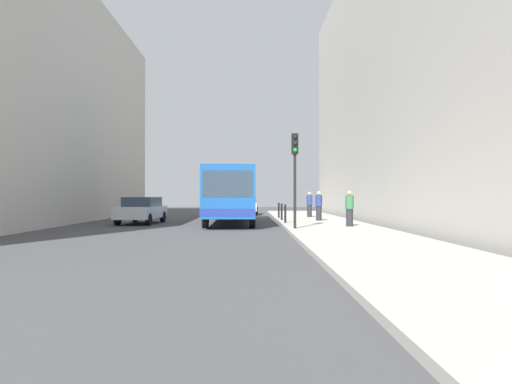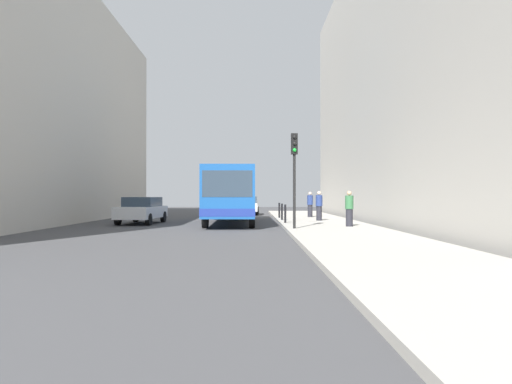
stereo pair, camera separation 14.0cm
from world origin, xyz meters
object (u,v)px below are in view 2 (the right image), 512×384
(bollard_near, at_px, (285,214))
(pedestrian_far_sidewalk, at_px, (310,204))
(car_beside_bus, at_px, (142,210))
(pedestrian_mid_sidewalk, at_px, (319,206))
(bollard_far, at_px, (279,210))
(traffic_light, at_px, (294,162))
(pedestrian_near_signal, at_px, (349,209))
(car_behind_bus, at_px, (247,205))
(bus, at_px, (231,193))
(bollard_mid, at_px, (282,212))

(bollard_near, xyz_separation_m, pedestrian_far_sidewalk, (2.08, 6.36, 0.35))
(car_beside_bus, height_order, pedestrian_mid_sidewalk, pedestrian_mid_sidewalk)
(bollard_far, distance_m, pedestrian_far_sidewalk, 2.33)
(traffic_light, distance_m, pedestrian_far_sidewalk, 10.85)
(pedestrian_near_signal, bearing_deg, car_behind_bus, -138.28)
(car_behind_bus, xyz_separation_m, bollard_near, (2.15, -13.49, -0.16))
(bollard_far, xyz_separation_m, pedestrian_mid_sidewalk, (2.07, -3.25, 0.35))
(bus, distance_m, pedestrian_mid_sidewalk, 5.04)
(bollard_mid, relative_size, pedestrian_mid_sidewalk, 0.57)
(car_behind_bus, bearing_deg, car_beside_bus, 65.85)
(bus, relative_size, traffic_light, 2.69)
(pedestrian_near_signal, distance_m, pedestrian_mid_sidewalk, 4.98)
(car_behind_bus, bearing_deg, pedestrian_far_sidewalk, 122.52)
(pedestrian_far_sidewalk, bearing_deg, car_beside_bus, -19.21)
(bollard_near, distance_m, bollard_far, 5.37)
(pedestrian_near_signal, bearing_deg, pedestrian_far_sidewalk, -150.88)
(bus, bearing_deg, pedestrian_far_sidewalk, -141.79)
(car_beside_bus, distance_m, pedestrian_mid_sidewalk, 9.94)
(bollard_far, relative_size, pedestrian_mid_sidewalk, 0.57)
(traffic_light, xyz_separation_m, bollard_near, (-0.10, 4.12, -2.38))
(bus, bearing_deg, bollard_near, 140.56)
(bus, relative_size, bollard_mid, 11.63)
(bollard_mid, distance_m, pedestrian_far_sidewalk, 4.24)
(pedestrian_near_signal, bearing_deg, bollard_far, -136.44)
(bus, distance_m, traffic_light, 7.23)
(bollard_mid, distance_m, bollard_far, 2.69)
(car_beside_bus, bearing_deg, bollard_far, -151.78)
(car_behind_bus, height_order, bollard_far, car_behind_bus)
(bollard_mid, xyz_separation_m, pedestrian_mid_sidewalk, (2.07, -0.56, 0.35))
(pedestrian_near_signal, bearing_deg, traffic_light, -38.60)
(bollard_near, distance_m, pedestrian_near_signal, 3.94)
(car_behind_bus, bearing_deg, pedestrian_mid_sidewalk, 112.20)
(pedestrian_far_sidewalk, bearing_deg, pedestrian_near_signal, 50.19)
(car_behind_bus, distance_m, pedestrian_mid_sidewalk, 12.13)
(bollard_near, bearing_deg, bus, 141.23)
(bollard_mid, distance_m, pedestrian_mid_sidewalk, 2.17)
(bollard_far, bearing_deg, pedestrian_mid_sidewalk, -57.47)
(pedestrian_near_signal, relative_size, pedestrian_mid_sidewalk, 0.98)
(pedestrian_far_sidewalk, bearing_deg, bollard_far, -18.68)
(bollard_mid, bearing_deg, bollard_near, -90.00)
(bollard_near, bearing_deg, bollard_far, 90.00)
(pedestrian_far_sidewalk, bearing_deg, bollard_mid, 16.45)
(car_beside_bus, height_order, car_behind_bus, same)
(bollard_near, xyz_separation_m, bollard_mid, (0.00, 2.69, 0.00))
(car_beside_bus, bearing_deg, pedestrian_far_sidewalk, -151.63)
(car_beside_bus, relative_size, traffic_light, 1.10)
(bus, distance_m, pedestrian_far_sidewalk, 6.45)
(bollard_mid, bearing_deg, bus, -173.09)
(car_behind_bus, distance_m, pedestrian_near_signal, 17.02)
(bollard_mid, relative_size, bollard_far, 1.00)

